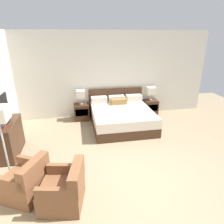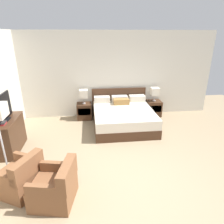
% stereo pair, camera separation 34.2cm
% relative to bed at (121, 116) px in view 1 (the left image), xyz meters
% --- Properties ---
extents(ground_plane, '(11.20, 11.20, 0.00)m').
position_rel_bed_xyz_m(ground_plane, '(-0.30, -2.76, -0.31)').
color(ground_plane, '#998466').
extents(wall_back, '(7.11, 0.06, 2.84)m').
position_rel_bed_xyz_m(wall_back, '(-0.30, 1.01, 1.11)').
color(wall_back, silver).
rests_on(wall_back, ground).
extents(bed, '(1.87, 1.99, 0.98)m').
position_rel_bed_xyz_m(bed, '(0.00, 0.00, 0.00)').
color(bed, '#422819').
rests_on(bed, ground).
extents(nightstand_left, '(0.49, 0.44, 0.54)m').
position_rel_bed_xyz_m(nightstand_left, '(-1.21, 0.70, -0.03)').
color(nightstand_left, '#422819').
rests_on(nightstand_left, ground).
extents(nightstand_right, '(0.49, 0.44, 0.54)m').
position_rel_bed_xyz_m(nightstand_right, '(1.21, 0.70, -0.03)').
color(nightstand_right, '#422819').
rests_on(nightstand_right, ground).
extents(table_lamp_left, '(0.28, 0.28, 0.47)m').
position_rel_bed_xyz_m(table_lamp_left, '(-1.21, 0.70, 0.57)').
color(table_lamp_left, '#B7B7BC').
rests_on(table_lamp_left, nightstand_left).
extents(table_lamp_right, '(0.28, 0.28, 0.47)m').
position_rel_bed_xyz_m(table_lamp_right, '(1.21, 0.70, 0.57)').
color(table_lamp_right, '#B7B7BC').
rests_on(table_lamp_right, nightstand_right).
extents(dresser, '(0.46, 1.10, 0.83)m').
position_rel_bed_xyz_m(dresser, '(-3.00, -1.11, 0.12)').
color(dresser, '#422819').
rests_on(dresser, ground).
extents(tv, '(0.18, 0.86, 0.61)m').
position_rel_bed_xyz_m(tv, '(-2.99, -1.14, 0.83)').
color(tv, black).
rests_on(tv, dresser).
extents(book_blue_cover, '(0.22, 0.20, 0.03)m').
position_rel_bed_xyz_m(book_blue_cover, '(-3.01, -1.39, 0.58)').
color(book_blue_cover, '#383333').
rests_on(book_blue_cover, book_red_cover).
extents(armchair_by_window, '(0.92, 0.92, 0.76)m').
position_rel_bed_xyz_m(armchair_by_window, '(-2.33, -2.58, -0.02)').
color(armchair_by_window, brown).
rests_on(armchair_by_window, ground).
extents(armchair_companion, '(0.81, 0.80, 0.76)m').
position_rel_bed_xyz_m(armchair_companion, '(-1.65, -2.90, -0.02)').
color(armchair_companion, brown).
rests_on(armchair_companion, ground).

